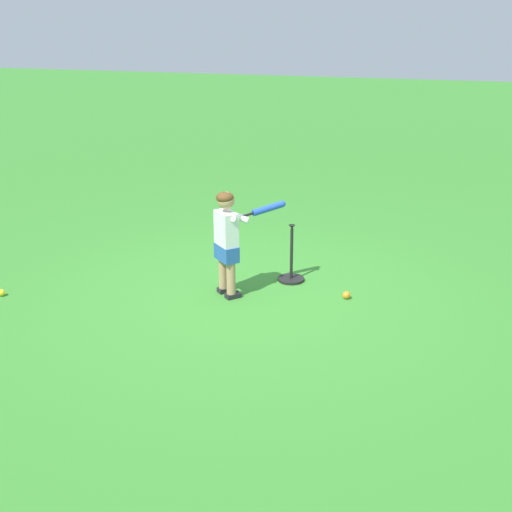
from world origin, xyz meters
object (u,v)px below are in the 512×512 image
play_ball_far_right (1,293)px  play_ball_by_bucket (346,295)px  child_batter (229,234)px  batting_tee (291,271)px

play_ball_far_right → play_ball_by_bucket: bearing=103.2°
play_ball_far_right → play_ball_by_bucket: (-0.79, 3.38, 0.00)m
child_batter → play_ball_by_bucket: 1.32m
child_batter → play_ball_by_bucket: child_batter is taller
child_batter → batting_tee: child_batter is taller
play_ball_far_right → child_batter: bearing=105.2°
play_ball_far_right → play_ball_by_bucket: size_ratio=0.94×
play_ball_far_right → batting_tee: 2.97m
child_batter → play_ball_far_right: 2.39m
play_ball_by_bucket → batting_tee: (-0.33, -0.63, 0.07)m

